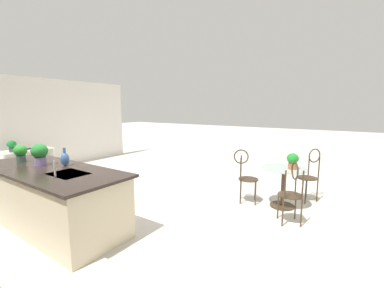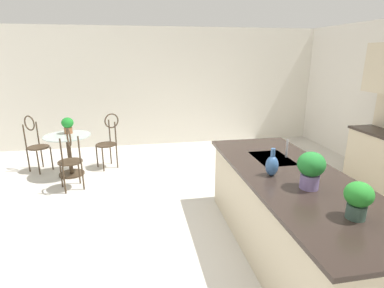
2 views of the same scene
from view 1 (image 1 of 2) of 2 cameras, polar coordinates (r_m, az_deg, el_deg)
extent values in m
plane|color=beige|center=(4.84, -18.30, -14.39)|extent=(40.00, 40.00, 0.00)
cube|color=silver|center=(8.31, -37.13, 3.31)|extent=(0.12, 7.80, 2.70)
cube|color=beige|center=(4.52, -29.65, -10.80)|extent=(2.70, 0.96, 0.88)
cube|color=#2D231E|center=(4.40, -30.09, -5.10)|extent=(2.80, 1.06, 0.04)
cube|color=#B2B5BA|center=(3.92, -26.53, -6.32)|extent=(0.56, 0.40, 0.03)
cylinder|color=#3D2D1E|center=(5.08, 19.95, -13.17)|extent=(0.44, 0.44, 0.03)
cylinder|color=#3D2D1E|center=(4.97, 20.17, -9.27)|extent=(0.07, 0.07, 0.69)
cylinder|color=#B2C6C1|center=(4.87, 20.38, -5.28)|extent=(0.80, 0.80, 0.01)
cylinder|color=#3D2D1E|center=(5.20, 14.30, -9.99)|extent=(0.03, 0.03, 0.45)
cylinder|color=#3D2D1E|center=(4.93, 14.39, -11.01)|extent=(0.03, 0.03, 0.45)
cylinder|color=#3D2D1E|center=(5.19, 11.17, -9.90)|extent=(0.03, 0.03, 0.45)
cylinder|color=#3D2D1E|center=(4.93, 11.07, -10.91)|extent=(0.03, 0.03, 0.45)
cylinder|color=#3D2D1E|center=(4.99, 12.82, -7.89)|extent=(0.49, 0.49, 0.02)
cylinder|color=#3D2D1E|center=(5.06, 11.20, -5.08)|extent=(0.03, 0.03, 0.45)
cylinder|color=#3D2D1E|center=(4.81, 11.11, -5.79)|extent=(0.03, 0.03, 0.45)
torus|color=#3D2D1E|center=(4.89, 11.23, -2.87)|extent=(0.27, 0.13, 0.28)
cylinder|color=#3D2D1E|center=(5.33, 24.65, -10.04)|extent=(0.03, 0.03, 0.45)
cylinder|color=#3D2D1E|center=(5.53, 22.67, -9.27)|extent=(0.03, 0.03, 0.45)
cylinder|color=#3D2D1E|center=(5.52, 26.82, -9.56)|extent=(0.03, 0.03, 0.45)
cylinder|color=#3D2D1E|center=(5.71, 24.83, -8.85)|extent=(0.03, 0.03, 0.45)
cylinder|color=#3D2D1E|center=(5.45, 24.89, -7.07)|extent=(0.53, 0.53, 0.02)
cylinder|color=#3D2D1E|center=(5.42, 27.14, -4.97)|extent=(0.03, 0.03, 0.45)
cylinder|color=#3D2D1E|center=(5.60, 25.25, -4.44)|extent=(0.03, 0.03, 0.45)
torus|color=#3D2D1E|center=(5.46, 26.33, -2.40)|extent=(0.19, 0.24, 0.28)
cylinder|color=#3D2D1E|center=(4.49, 19.16, -13.20)|extent=(0.03, 0.03, 0.45)
cylinder|color=#3D2D1E|center=(4.56, 22.66, -13.02)|extent=(0.03, 0.03, 0.45)
cylinder|color=#3D2D1E|center=(4.24, 20.12, -14.56)|extent=(0.03, 0.03, 0.45)
cylinder|color=#3D2D1E|center=(4.32, 23.82, -14.33)|extent=(0.03, 0.03, 0.45)
cylinder|color=#3D2D1E|center=(4.32, 21.61, -10.87)|extent=(0.52, 0.52, 0.02)
cylinder|color=#3D2D1E|center=(4.08, 20.61, -8.76)|extent=(0.03, 0.03, 0.45)
cylinder|color=#3D2D1E|center=(4.16, 24.10, -8.64)|extent=(0.03, 0.03, 0.45)
torus|color=#3D2D1E|center=(4.06, 22.55, -5.66)|extent=(0.16, 0.26, 0.28)
cylinder|color=#B2B5BA|center=(3.81, -29.01, -4.96)|extent=(0.02, 0.02, 0.22)
cube|color=white|center=(8.16, -29.90, -3.23)|extent=(0.54, 0.04, 0.71)
cube|color=white|center=(7.74, -37.61, -4.45)|extent=(0.54, 0.04, 0.71)
cube|color=white|center=(7.87, -33.87, -1.19)|extent=(0.60, 1.20, 0.03)
cube|color=black|center=(7.92, -33.27, -0.89)|extent=(0.16, 0.44, 0.02)
cube|color=#333335|center=(7.92, -33.28, -0.79)|extent=(0.13, 0.40, 0.01)
cylinder|color=#9E603D|center=(4.83, 22.04, -4.71)|extent=(0.14, 0.14, 0.11)
ellipsoid|color=#20882C|center=(4.80, 22.13, -3.09)|extent=(0.21, 0.21, 0.19)
cylinder|color=#385147|center=(5.14, -34.60, -2.78)|extent=(0.14, 0.14, 0.11)
ellipsoid|color=#288B2E|center=(5.12, -34.73, -1.23)|extent=(0.21, 0.21, 0.19)
cylinder|color=#7A669E|center=(4.66, -31.48, -3.40)|extent=(0.17, 0.17, 0.14)
ellipsoid|color=#247B30|center=(4.63, -31.64, -1.35)|extent=(0.25, 0.25, 0.23)
cylinder|color=#385147|center=(7.63, -35.99, -1.09)|extent=(0.14, 0.14, 0.11)
ellipsoid|color=#1B7932|center=(7.61, -36.08, -0.04)|extent=(0.21, 0.21, 0.19)
ellipsoid|color=#386099|center=(4.44, -27.16, -3.15)|extent=(0.13, 0.13, 0.21)
cylinder|color=#386099|center=(4.41, -27.28, -1.32)|extent=(0.04, 0.04, 0.08)
camera|label=2|loc=(7.34, -28.96, 9.47)|focal=28.28mm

